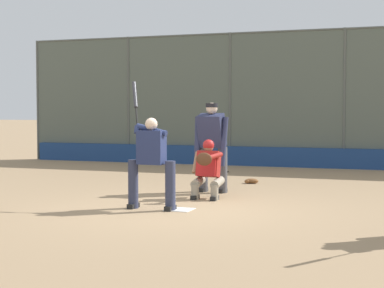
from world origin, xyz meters
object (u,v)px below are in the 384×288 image
batter_at_plate (151,159)px  fielding_glove_on_dirt (251,181)px  spare_bat_near_backstop (224,170)px  umpire_home (212,144)px  catcher_behind_plate (207,168)px

batter_at_plate → fielding_glove_on_dirt: bearing=-96.5°
spare_bat_near_backstop → umpire_home: bearing=166.8°
umpire_home → fielding_glove_on_dirt: bearing=-97.0°
catcher_behind_plate → fielding_glove_on_dirt: bearing=-93.6°
batter_at_plate → fielding_glove_on_dirt: batter_at_plate is taller
batter_at_plate → catcher_behind_plate: bearing=-105.9°
catcher_behind_plate → umpire_home: 1.03m
batter_at_plate → catcher_behind_plate: (-0.49, -1.51, -0.26)m
batter_at_plate → spare_bat_near_backstop: 6.96m
umpire_home → batter_at_plate: bearing=87.5°
catcher_behind_plate → umpire_home: umpire_home is taller
catcher_behind_plate → spare_bat_near_backstop: catcher_behind_plate is taller
batter_at_plate → umpire_home: 2.46m
batter_at_plate → umpire_home: batter_at_plate is taller
batter_at_plate → umpire_home: (-0.28, -2.44, 0.14)m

